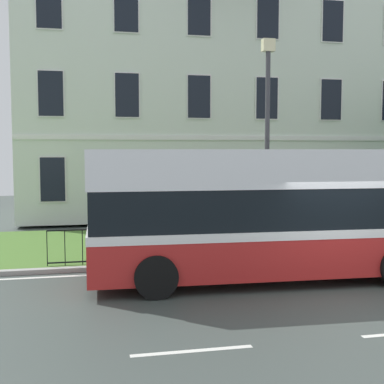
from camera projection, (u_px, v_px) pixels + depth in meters
The scene contains 6 objects.
ground_plane at pixel (331, 287), 12.14m from camera, with size 60.00×56.00×0.18m.
georgian_townhouse at pixel (208, 82), 26.49m from camera, with size 18.61×9.14×13.09m.
iron_verge_railing at pixel (305, 238), 15.24m from camera, with size 14.78×0.04×0.97m.
single_decker_bus at pixel (267, 212), 12.68m from camera, with size 8.77×2.89×3.23m.
street_lamp_post at pixel (267, 131), 15.21m from camera, with size 0.36×0.24×6.31m.
litter_bin at pixel (351, 227), 16.50m from camera, with size 0.53×0.53×1.23m.
Camera 1 is at (-5.68, -9.65, 3.23)m, focal length 48.29 mm.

